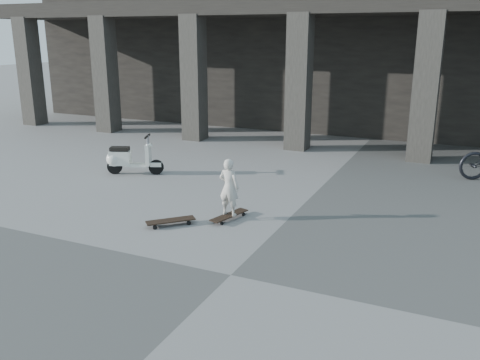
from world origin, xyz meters
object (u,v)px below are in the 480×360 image
at_px(longboard, 229,216).
at_px(scooter, 125,159).
at_px(skateboard_spare, 171,221).
at_px(child, 229,187).

height_order(longboard, scooter, scooter).
xyz_separation_m(skateboard_spare, scooter, (-2.93, 2.59, 0.31)).
bearing_deg(child, longboard, 106.89).
bearing_deg(longboard, child, 29.55).
relative_size(longboard, child, 0.85).
relative_size(child, scooter, 0.81).
height_order(skateboard_spare, scooter, scooter).
height_order(longboard, child, child).
relative_size(skateboard_spare, child, 0.73).
bearing_deg(scooter, child, -47.83).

